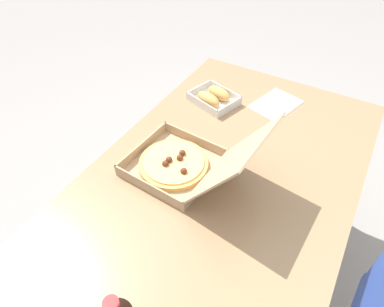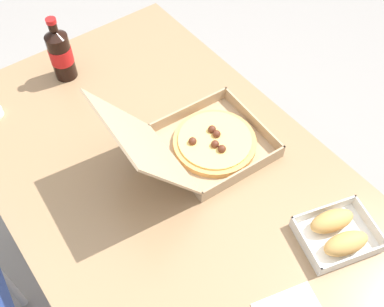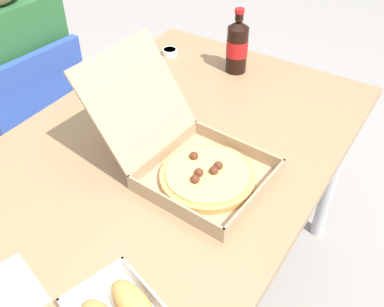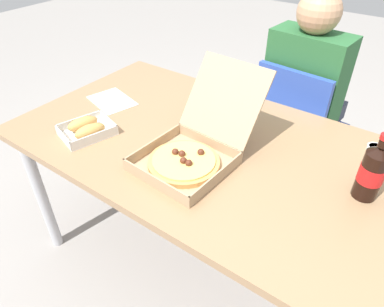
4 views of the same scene
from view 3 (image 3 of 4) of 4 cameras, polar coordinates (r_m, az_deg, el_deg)
name	(u,v)px [view 3 (image 3 of 4)]	position (r m, az deg, el deg)	size (l,w,h in m)	color
ground_plane	(160,306)	(1.74, -4.15, -19.15)	(10.00, 10.00, 0.00)	gray
dining_table	(149,183)	(1.23, -5.56, -3.79)	(1.46, 0.86, 0.72)	#997551
chair	(34,128)	(1.80, -19.79, 3.11)	(0.44, 0.44, 0.83)	#2D4CAD
diner_person	(11,76)	(1.74, -22.44, 9.23)	(0.38, 0.43, 1.15)	#333847
pizza_box_open	(194,162)	(1.12, 0.31, -1.12)	(0.31, 0.47, 0.28)	tan
cola_bottle	(237,46)	(1.55, 5.87, 13.70)	(0.07, 0.07, 0.22)	black
dipping_sauce_cup	(170,51)	(1.69, -2.90, 13.07)	(0.06, 0.06, 0.02)	white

